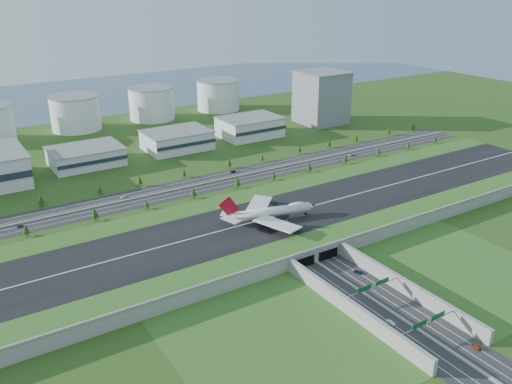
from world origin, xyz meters
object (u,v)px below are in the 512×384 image
car_0 (337,291)px  car_6 (352,155)px  car_3 (477,346)px  car_5 (233,172)px  car_2 (358,272)px  car_4 (19,226)px  car_1 (390,323)px  boeing_747 (270,212)px  car_7 (123,197)px  office_tower (321,98)px

car_0 → car_6: bearing=65.7°
car_3 → car_5: (24.14, 252.97, 0.07)m
car_0 → car_2: bearing=40.6°
car_2 → car_4: 216.90m
car_1 → car_6: (156.11, 200.31, -0.00)m
car_6 → boeing_747: bearing=132.9°
car_0 → boeing_747: bearing=102.0°
car_7 → boeing_747: bearing=19.5°
car_0 → car_4: car_4 is taller
car_5 → car_1: bearing=-26.2°
car_4 → office_tower: bearing=-86.1°
car_4 → car_7: bearing=-94.9°
car_2 → boeing_747: bearing=-100.3°
car_2 → car_3: size_ratio=1.06×
boeing_747 → car_2: (12.34, -68.65, -12.92)m
office_tower → car_7: office_tower is taller
office_tower → car_4: size_ratio=12.17×
office_tower → car_1: (-207.18, -309.80, -26.61)m
car_7 → car_5: bearing=82.6°
car_1 → car_4: same height
boeing_747 → car_4: bearing=158.0°
boeing_747 → car_4: 162.34m
car_7 → car_6: bearing=75.7°
car_5 → car_7: car_5 is taller
car_1 → car_4: 240.03m
car_3 → car_4: 277.88m
boeing_747 → car_2: size_ratio=12.52×
car_1 → car_7: car_1 is taller
car_0 → car_6: (159.44, 165.88, 0.05)m
car_1 → office_tower: bearing=44.7°
office_tower → car_0: size_ratio=12.98×
car_2 → car_6: size_ratio=0.93×
car_1 → car_7: size_ratio=0.99×
boeing_747 → car_7: 120.28m
car_3 → car_7: (-71.08, 248.56, -0.02)m
car_3 → car_7: bearing=-58.5°
car_5 → boeing_747: bearing=-33.6°
boeing_747 → car_6: size_ratio=11.65×
office_tower → car_1: 373.64m
car_3 → car_6: size_ratio=0.88×
car_0 → car_7: (-48.80, 181.36, -0.03)m
car_1 → car_5: (43.10, 220.20, 0.00)m
office_tower → car_0: bearing=-127.4°
car_1 → car_4: bearing=110.0°
car_2 → car_3: bearing=69.3°
car_5 → car_7: 95.33m
car_2 → car_7: (-71.35, 172.66, -0.03)m
car_4 → car_7: size_ratio=0.95×
office_tower → car_5: bearing=-151.4°
car_7 → car_1: bearing=3.5°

